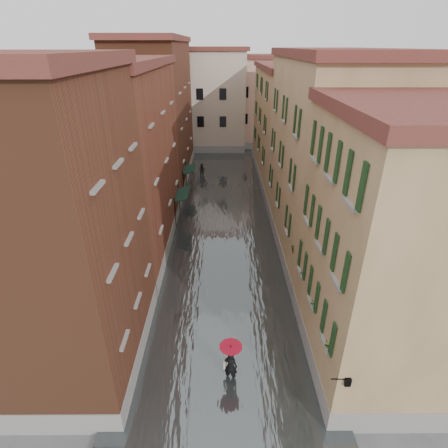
{
  "coord_description": "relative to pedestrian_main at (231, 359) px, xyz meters",
  "views": [
    {
      "loc": [
        -0.09,
        -14.48,
        13.67
      ],
      "look_at": [
        0.01,
        6.29,
        3.0
      ],
      "focal_mm": 28.0,
      "sensor_mm": 36.0,
      "label": 1
    }
  ],
  "objects": [
    {
      "name": "ground",
      "position": [
        -0.25,
        3.5,
        -1.28
      ],
      "size": [
        120.0,
        120.0,
        0.0
      ],
      "primitive_type": "plane",
      "color": "#4E4E50",
      "rests_on": "ground"
    },
    {
      "name": "floodwater",
      "position": [
        -0.25,
        16.5,
        -1.18
      ],
      "size": [
        10.0,
        60.0,
        0.2
      ],
      "primitive_type": "cube",
      "color": "#43494A",
      "rests_on": "ground"
    },
    {
      "name": "building_left_near",
      "position": [
        -7.25,
        1.5,
        5.22
      ],
      "size": [
        6.0,
        8.0,
        13.0
      ],
      "primitive_type": "cube",
      "color": "brown",
      "rests_on": "ground"
    },
    {
      "name": "building_left_mid",
      "position": [
        -7.25,
        12.5,
        4.97
      ],
      "size": [
        6.0,
        14.0,
        12.5
      ],
      "primitive_type": "cube",
      "color": "brown",
      "rests_on": "ground"
    },
    {
      "name": "building_left_far",
      "position": [
        -7.25,
        27.5,
        5.72
      ],
      "size": [
        6.0,
        16.0,
        14.0
      ],
      "primitive_type": "cube",
      "color": "brown",
      "rests_on": "ground"
    },
    {
      "name": "building_right_near",
      "position": [
        6.75,
        1.5,
        4.47
      ],
      "size": [
        6.0,
        8.0,
        11.5
      ],
      "primitive_type": "cube",
      "color": "#91754B",
      "rests_on": "ground"
    },
    {
      "name": "building_right_mid",
      "position": [
        6.75,
        12.5,
        5.22
      ],
      "size": [
        6.0,
        14.0,
        13.0
      ],
      "primitive_type": "cube",
      "color": "tan",
      "rests_on": "ground"
    },
    {
      "name": "building_right_far",
      "position": [
        6.75,
        27.5,
        4.47
      ],
      "size": [
        6.0,
        16.0,
        11.5
      ],
      "primitive_type": "cube",
      "color": "#91754B",
      "rests_on": "ground"
    },
    {
      "name": "building_end_cream",
      "position": [
        -3.25,
        41.5,
        5.22
      ],
      "size": [
        12.0,
        9.0,
        13.0
      ],
      "primitive_type": "cube",
      "color": "#B9A993",
      "rests_on": "ground"
    },
    {
      "name": "building_end_pink",
      "position": [
        5.75,
        43.5,
        4.72
      ],
      "size": [
        10.0,
        9.0,
        12.0
      ],
      "primitive_type": "cube",
      "color": "#C99D8D",
      "rests_on": "ground"
    },
    {
      "name": "awning_near",
      "position": [
        -3.74,
        16.26,
        1.19
      ],
      "size": [
        1.09,
        3.07,
        2.8
      ],
      "color": "black",
      "rests_on": "ground"
    },
    {
      "name": "awning_far",
      "position": [
        -3.74,
        22.91,
        1.18
      ],
      "size": [
        1.09,
        2.84,
        2.8
      ],
      "color": "black",
      "rests_on": "ground"
    },
    {
      "name": "wall_lantern",
      "position": [
        4.08,
        -2.5,
        1.72
      ],
      "size": [
        0.71,
        0.22,
        0.35
      ],
      "color": "black",
      "rests_on": "ground"
    },
    {
      "name": "window_planters",
      "position": [
        3.87,
        2.53,
        2.23
      ],
      "size": [
        0.59,
        8.24,
        0.84
      ],
      "color": "brown",
      "rests_on": "ground"
    },
    {
      "name": "pedestrian_main",
      "position": [
        0.0,
        0.0,
        0.0
      ],
      "size": [
        1.03,
        1.03,
        2.06
      ],
      "color": "black",
      "rests_on": "ground"
    },
    {
      "name": "pedestrian_far",
      "position": [
        -2.65,
        27.44,
        -0.46
      ],
      "size": [
        0.83,
        0.66,
        1.65
      ],
      "primitive_type": "imported",
      "rotation": [
        0.0,
        0.0,
        -0.05
      ],
      "color": "black",
      "rests_on": "ground"
    }
  ]
}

